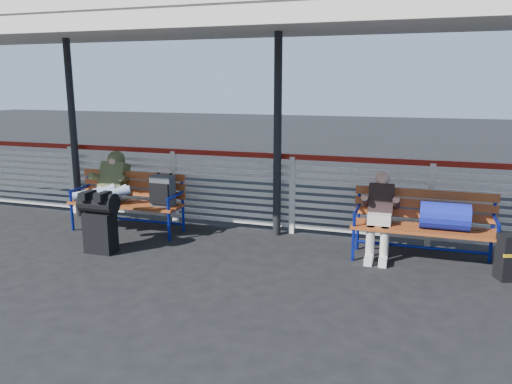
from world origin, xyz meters
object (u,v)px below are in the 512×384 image
(bench_left, at_px, (139,194))
(companion_person, at_px, (380,214))
(luggage_stack, at_px, (100,220))
(traveler_man, at_px, (106,190))
(bench_right, at_px, (434,218))

(bench_left, distance_m, companion_person, 3.63)
(luggage_stack, distance_m, traveler_man, 0.81)
(luggage_stack, distance_m, companion_person, 3.77)
(luggage_stack, relative_size, bench_left, 0.47)
(bench_right, height_order, traveler_man, traveler_man)
(bench_right, bearing_deg, companion_person, -179.57)
(bench_left, bearing_deg, bench_right, -0.46)
(traveler_man, bearing_deg, bench_right, 3.80)
(bench_right, xyz_separation_m, traveler_man, (-4.66, -0.31, 0.11))
(companion_person, bearing_deg, luggage_stack, -164.77)
(traveler_man, distance_m, companion_person, 4.00)
(bench_right, xyz_separation_m, companion_person, (-0.68, -0.01, -0.00))
(luggage_stack, distance_m, bench_right, 4.43)
(companion_person, bearing_deg, bench_right, 0.43)
(traveler_man, relative_size, companion_person, 1.43)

